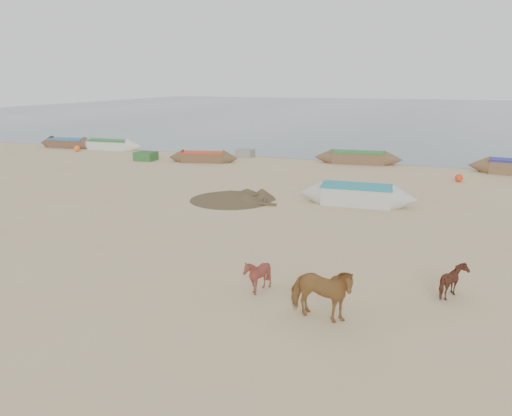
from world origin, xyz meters
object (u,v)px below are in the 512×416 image
at_px(calf_front, 257,275).
at_px(calf_right, 454,282).
at_px(cow_adult, 321,293).
at_px(near_canoe, 357,195).

bearing_deg(calf_front, calf_right, 76.38).
bearing_deg(calf_right, cow_adult, 128.78).
relative_size(calf_right, near_canoe, 0.17).
xyz_separation_m(calf_front, calf_right, (5.00, 1.52, -0.05)).
bearing_deg(cow_adult, calf_front, 70.05).
xyz_separation_m(calf_right, near_canoe, (-4.14, 9.32, 0.02)).
relative_size(calf_front, calf_right, 1.11).
height_order(cow_adult, calf_right, cow_adult).
bearing_deg(near_canoe, calf_front, -97.18).
bearing_deg(calf_right, calf_front, 106.36).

